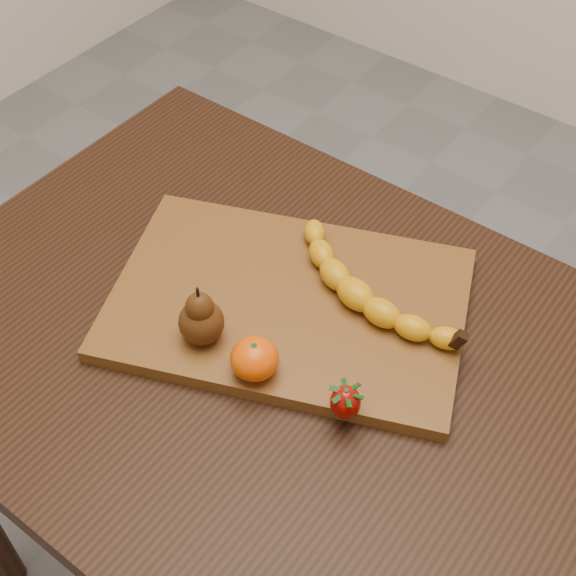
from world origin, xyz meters
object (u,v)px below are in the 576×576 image
Objects in this scene: table at (287,395)px; cutting_board at (288,304)px; pear at (200,314)px; mandarin at (255,359)px.

table is 0.13m from cutting_board.
table is at bearing 33.96° from pear.
cutting_board is at bearing 68.06° from pear.
table is at bearing 88.22° from mandarin.
table is at bearing -76.26° from cutting_board.
pear is at bearing -146.04° from table.
pear is 0.09m from mandarin.
cutting_board is 5.16× the size of pear.
mandarin reaches higher than table.
cutting_board is 0.13m from pear.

